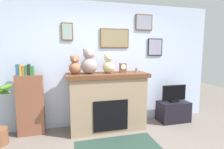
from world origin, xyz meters
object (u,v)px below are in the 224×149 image
Objects in this scene: candle_jar at (137,70)px; teddy_bear_tan at (109,64)px; tv_stand at (173,111)px; television at (174,94)px; teddy_bear_grey at (89,62)px; bookshelf at (30,103)px; teddy_bear_brown at (75,66)px; fireplace at (107,101)px; mantel_clock at (123,68)px.

candle_jar is 0.61m from teddy_bear_tan.
tv_stand is 7.48× the size of candle_jar.
tv_stand is 1.19× the size of television.
candle_jar is 0.18× the size of teddy_bear_grey.
bookshelf is 1.10m from teddy_bear_brown.
bookshelf is 3.73× the size of teddy_bear_brown.
teddy_bear_tan reaches higher than candle_jar.
tv_stand is 1.34m from candle_jar.
candle_jar is (2.09, -0.11, 0.58)m from bookshelf.
bookshelf is at bearing 176.29° from fireplace.
tv_stand is at bearing 0.80° from candle_jar.
teddy_bear_grey is (-0.99, -0.00, 0.18)m from candle_jar.
teddy_bear_grey is (-1.91, -0.01, 1.15)m from tv_stand.
teddy_bear_brown is at bearing 180.00° from teddy_bear_tan.
television is 1.08m from candle_jar.
candle_jar is 1.26m from teddy_bear_brown.
candle_jar reaches higher than television.
fireplace is 3.22× the size of teddy_bear_grey.
candle_jar is at bearing 0.02° from teddy_bear_brown.
television is 1.37m from mantel_clock.
television is at bearing 0.45° from teddy_bear_tan.
mantel_clock is (-0.30, -0.00, 0.05)m from candle_jar.
tv_stand is at bearing 0.35° from teddy_bear_brown.
fireplace is at bearing 178.38° from candle_jar.
teddy_bear_tan is (1.49, -0.11, 0.71)m from bookshelf.
television is 6.29× the size of candle_jar.
bookshelf is 2.36× the size of television.
fireplace is at bearing 179.77° from television.
tv_stand is at bearing 90.00° from television.
bookshelf is at bearing 174.14° from teddy_bear_grey.
teddy_bear_tan is at bearing -179.55° from television.
tv_stand is 2.23m from teddy_bear_grey.
television is 1.49× the size of teddy_bear_tan.
candle_jar is at bearing -179.20° from tv_stand.
fireplace is at bearing 2.91° from teddy_bear_grey.
teddy_bear_grey is (-0.68, 0.00, 0.13)m from mantel_clock.
fireplace is 17.63× the size of candle_jar.
teddy_bear_tan is at bearing 0.02° from teddy_bear_grey.
bookshelf reaches higher than candle_jar.
teddy_bear_brown is (0.84, -0.11, 0.70)m from bookshelf.
teddy_bear_grey reaches higher than television.
teddy_bear_tan is (0.39, 0.00, -0.05)m from teddy_bear_grey.
television is at bearing 0.71° from candle_jar.
teddy_bear_tan is (0.66, -0.00, 0.01)m from teddy_bear_brown.
teddy_bear_tan is at bearing -0.00° from teddy_bear_brown.
teddy_bear_tan is (-1.52, -0.01, 1.10)m from tv_stand.
teddy_bear_tan reaches higher than bookshelf.
mantel_clock is at bearing -179.33° from tv_stand.
fireplace is at bearing 176.63° from mantel_clock.
teddy_bear_brown is (-1.25, -0.00, 0.12)m from candle_jar.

